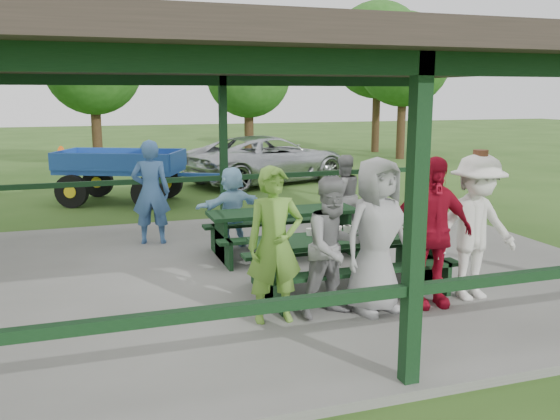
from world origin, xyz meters
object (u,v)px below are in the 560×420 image
object	(u,v)px
contestant_grey_left	(334,247)
picnic_table_far	(283,227)
spectator_lblue	(232,207)
spectator_grey	(343,196)
farm_trailer	(121,175)
contestant_grey_mid	(376,236)
contestant_red	(430,232)
pickup_truck	(269,159)
contestant_green	(275,245)
spectator_blue	(151,192)
picnic_table_near	(348,256)
contestant_white_fedora	(476,227)

from	to	relation	value
contestant_grey_left	picnic_table_far	bearing A→B (deg)	72.24
contestant_grey_left	spectator_lblue	world-z (taller)	contestant_grey_left
spectator_grey	farm_trailer	xyz separation A→B (m)	(-3.70, 5.43, -0.16)
spectator_lblue	spectator_grey	distance (m)	2.18
contestant_grey_mid	spectator_lblue	distance (m)	3.70
contestant_red	pickup_truck	bearing A→B (deg)	88.85
contestant_grey_left	contestant_grey_mid	xyz separation A→B (m)	(0.55, -0.03, 0.11)
contestant_green	farm_trailer	bearing A→B (deg)	101.50
contestant_green	contestant_grey_mid	distance (m)	1.27
contestant_grey_mid	contestant_red	xyz separation A→B (m)	(0.74, -0.02, -0.01)
picnic_table_far	spectator_blue	size ratio (longest dim) A/B	1.33
contestant_red	pickup_truck	world-z (taller)	contestant_red
contestant_red	spectator_grey	bearing A→B (deg)	88.12
spectator_lblue	spectator_grey	bearing A→B (deg)	161.06
picnic_table_near	spectator_blue	xyz separation A→B (m)	(-2.26, 3.45, 0.45)
spectator_blue	farm_trailer	size ratio (longest dim) A/B	0.46
spectator_grey	spectator_blue	bearing A→B (deg)	-17.21
contestant_grey_mid	contestant_green	bearing A→B (deg)	163.54
spectator_lblue	pickup_truck	bearing A→B (deg)	-134.94
contestant_grey_left	spectator_lblue	xyz separation A→B (m)	(-0.38, 3.55, -0.14)
pickup_truck	contestant_green	bearing A→B (deg)	144.34
contestant_grey_left	farm_trailer	size ratio (longest dim) A/B	0.42
contestant_grey_left	pickup_truck	bearing A→B (deg)	65.18
picnic_table_near	contestant_green	distance (m)	1.57
spectator_blue	spectator_lblue	bearing A→B (deg)	163.10
spectator_lblue	picnic_table_far	bearing A→B (deg)	110.74
contestant_green	pickup_truck	distance (m)	11.66
contestant_white_fedora	contestant_red	bearing A→B (deg)	-179.47
pickup_truck	contestant_white_fedora	bearing A→B (deg)	157.74
spectator_blue	farm_trailer	xyz separation A→B (m)	(-0.23, 4.86, -0.32)
picnic_table_far	contestant_white_fedora	size ratio (longest dim) A/B	1.27
contestant_white_fedora	spectator_lblue	bearing A→B (deg)	120.83
spectator_blue	picnic_table_far	bearing A→B (deg)	156.51
picnic_table_near	contestant_red	world-z (taller)	contestant_red
picnic_table_near	spectator_grey	distance (m)	3.14
contestant_green	spectator_lblue	distance (m)	3.50
picnic_table_near	contestant_green	world-z (taller)	contestant_green
contestant_green	contestant_white_fedora	xyz separation A→B (m)	(2.70, -0.07, 0.03)
contestant_grey_mid	spectator_lblue	bearing A→B (deg)	92.29
picnic_table_near	contestant_white_fedora	size ratio (longest dim) A/B	1.37
contestant_green	farm_trailer	world-z (taller)	contestant_green
picnic_table_far	contestant_white_fedora	world-z (taller)	contestant_white_fedora
spectator_blue	picnic_table_near	bearing A→B (deg)	135.76
spectator_blue	spectator_grey	world-z (taller)	spectator_blue
picnic_table_near	pickup_truck	world-z (taller)	pickup_truck
contestant_grey_left	pickup_truck	world-z (taller)	contestant_grey_left
picnic_table_near	contestant_grey_mid	bearing A→B (deg)	-92.06
contestant_green	spectator_lblue	world-z (taller)	contestant_green
contestant_green	farm_trailer	size ratio (longest dim) A/B	0.46
picnic_table_near	picnic_table_far	distance (m)	2.02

